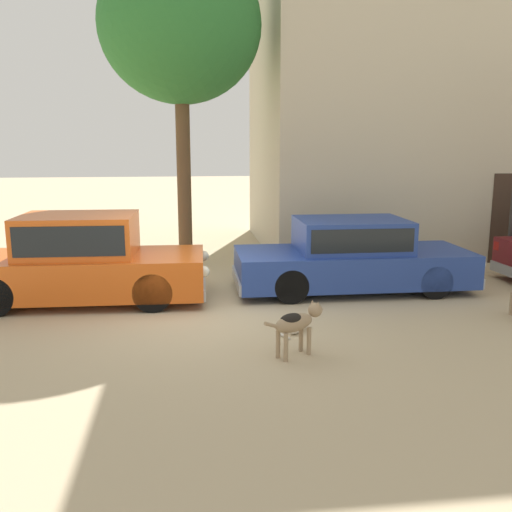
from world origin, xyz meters
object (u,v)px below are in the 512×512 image
stray_dog_spotted (297,322)px  acacia_tree_left (180,26)px  parked_sedan_nearest (82,260)px  stray_cat (298,328)px  parked_sedan_second (352,255)px

stray_dog_spotted → acacia_tree_left: size_ratio=0.13×
parked_sedan_nearest → acacia_tree_left: 5.61m
stray_cat → acacia_tree_left: (-1.65, 4.97, 5.17)m
parked_sedan_nearest → parked_sedan_second: bearing=3.7°
parked_sedan_nearest → stray_cat: 4.13m
acacia_tree_left → parked_sedan_nearest: bearing=-122.7°
stray_dog_spotted → stray_cat: (0.20, 0.90, -0.39)m
parked_sedan_nearest → stray_dog_spotted: bearing=-41.1°
parked_sedan_second → stray_dog_spotted: parked_sedan_second is taller
stray_dog_spotted → stray_cat: bearing=47.6°
parked_sedan_second → acacia_tree_left: 6.15m
parked_sedan_nearest → stray_dog_spotted: size_ratio=4.78×
parked_sedan_second → stray_cat: bearing=-122.6°
stray_dog_spotted → stray_cat: 1.00m
stray_dog_spotted → stray_cat: stray_dog_spotted is taller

